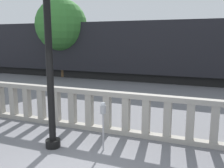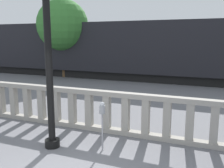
% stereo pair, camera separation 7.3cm
% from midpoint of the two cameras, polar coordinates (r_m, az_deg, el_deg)
% --- Properties ---
extents(balustrade, '(12.97, 0.24, 1.25)m').
position_cam_midpoint_polar(balustrade, '(7.30, 0.75, -6.60)').
color(balustrade, '#9E998E').
rests_on(balustrade, ground).
extents(parking_meter, '(0.14, 0.14, 1.25)m').
position_cam_midpoint_polar(parking_meter, '(6.12, -2.40, -6.67)').
color(parking_meter, '#99999E').
rests_on(parking_meter, ground).
extents(train_near, '(28.40, 2.81, 4.43)m').
position_cam_midpoint_polar(train_near, '(18.08, -3.24, 7.95)').
color(train_near, black).
rests_on(train_near, ground).
extents(tree_left, '(3.62, 3.62, 5.50)m').
position_cam_midpoint_polar(tree_left, '(18.33, -11.66, 13.06)').
color(tree_left, brown).
rests_on(tree_left, ground).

